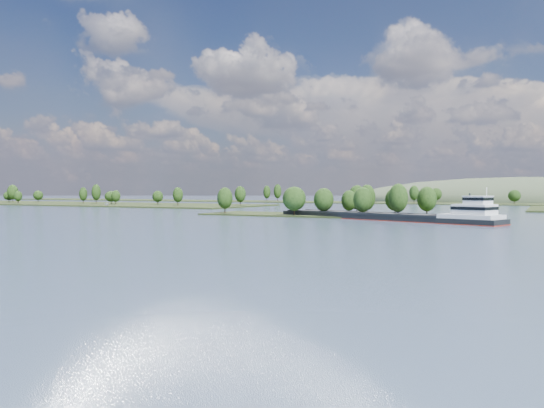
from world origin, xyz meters
The scene contains 7 objects.
ground centered at (0.00, 120.00, 0.00)m, with size 1800.00×1800.00×0.00m, color #3E4F6B.
tree_island centered at (6.16, 178.56, 4.04)m, with size 100.00×31.64×13.28m.
left_bank centered at (-228.60, 260.16, 0.89)m, with size 300.00×80.00×15.40m.
back_shoreline centered at (9.47, 399.82, 0.78)m, with size 900.00×60.00×16.28m.
hill_west centered at (60.00, 500.00, 0.00)m, with size 320.00×160.00×44.00m, color #38452F.
cargo_barge centered at (32.69, 163.55, 1.49)m, with size 85.65×39.74×11.83m.
motorboat centered at (-164.71, 228.58, 1.22)m, with size 2.38×6.33×2.44m, color silver.
Camera 1 is at (79.50, -15.73, 10.31)m, focal length 35.00 mm.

